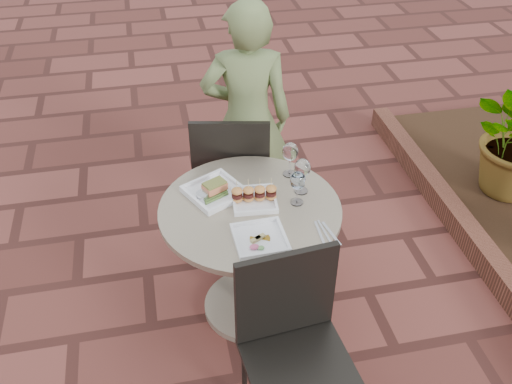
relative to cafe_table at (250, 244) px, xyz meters
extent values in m
plane|color=brown|center=(-0.14, -0.02, -0.48)|extent=(60.00, 60.00, 0.00)
cylinder|color=gray|center=(0.00, 0.00, -0.46)|extent=(0.52, 0.52, 0.04)
cylinder|color=gray|center=(0.00, 0.00, -0.13)|extent=(0.08, 0.08, 0.70)
cylinder|color=tan|center=(0.00, 0.00, 0.23)|extent=(0.90, 0.90, 0.03)
cube|color=black|center=(0.02, 0.68, -0.03)|extent=(0.52, 0.52, 0.03)
cube|color=black|center=(-0.02, 0.49, 0.22)|extent=(0.44, 0.12, 0.46)
cylinder|color=black|center=(0.25, 0.83, -0.26)|extent=(0.02, 0.02, 0.44)
cylinder|color=black|center=(-0.12, 0.91, -0.26)|extent=(0.02, 0.02, 0.44)
cylinder|color=black|center=(0.17, 0.46, -0.26)|extent=(0.02, 0.02, 0.44)
cylinder|color=black|center=(-0.20, 0.54, -0.26)|extent=(0.02, 0.02, 0.44)
cube|color=black|center=(0.06, -0.76, -0.03)|extent=(0.48, 0.48, 0.03)
cube|color=black|center=(0.04, -0.56, 0.22)|extent=(0.44, 0.07, 0.46)
cylinder|color=black|center=(-0.15, -0.59, -0.26)|extent=(0.02, 0.02, 0.44)
cylinder|color=black|center=(0.23, -0.55, -0.26)|extent=(0.02, 0.02, 0.44)
imported|color=#5C6C3B|center=(0.14, 0.80, 0.26)|extent=(0.59, 0.43, 1.49)
cube|color=white|center=(-0.15, 0.14, 0.25)|extent=(0.35, 0.35, 0.01)
cube|color=#E17B4F|center=(-0.15, 0.14, 0.29)|extent=(0.13, 0.12, 0.04)
cube|color=brown|center=(-0.15, 0.14, 0.31)|extent=(0.13, 0.11, 0.01)
cube|color=white|center=(0.03, 0.04, 0.25)|extent=(0.23, 0.23, 0.01)
cube|color=white|center=(0.00, -0.25, 0.25)|extent=(0.24, 0.24, 0.01)
ellipsoid|color=#D05680|center=(-0.04, -0.30, 0.27)|extent=(0.04, 0.03, 0.02)
cylinder|color=white|center=(0.23, -0.01, 0.25)|extent=(0.06, 0.06, 0.00)
cylinder|color=white|center=(0.23, -0.01, 0.29)|extent=(0.01, 0.01, 0.08)
ellipsoid|color=white|center=(0.23, -0.01, 0.38)|extent=(0.08, 0.08, 0.10)
cylinder|color=white|center=(0.23, -0.01, 0.37)|extent=(0.06, 0.06, 0.04)
cylinder|color=white|center=(0.26, 0.23, 0.25)|extent=(0.07, 0.07, 0.00)
cylinder|color=white|center=(0.26, 0.23, 0.29)|extent=(0.01, 0.01, 0.09)
ellipsoid|color=white|center=(0.26, 0.23, 0.39)|extent=(0.08, 0.08, 0.10)
cylinder|color=white|center=(0.28, 0.08, 0.25)|extent=(0.07, 0.07, 0.00)
cylinder|color=white|center=(0.28, 0.08, 0.29)|extent=(0.01, 0.01, 0.09)
ellipsoid|color=white|center=(0.28, 0.08, 0.39)|extent=(0.08, 0.08, 0.10)
cylinder|color=silver|center=(-0.22, 0.10, 0.27)|extent=(0.07, 0.07, 0.05)
cube|color=brown|center=(1.46, 0.28, -0.41)|extent=(0.12, 3.00, 0.15)
camera|label=1|loc=(-0.41, -2.13, 2.00)|focal=40.00mm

